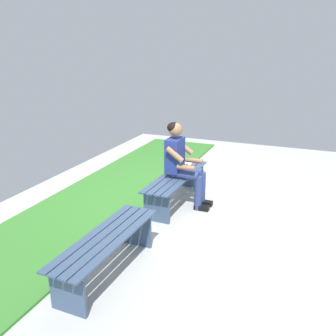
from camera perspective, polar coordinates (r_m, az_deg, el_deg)
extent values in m
cube|color=#B2B2AD|center=(4.56, 8.70, -12.19)|extent=(10.00, 7.00, 0.04)
cube|color=#387A2D|center=(5.36, -14.16, -7.23)|extent=(9.00, 1.54, 0.03)
cube|color=#384C6B|center=(5.56, -0.24, -1.00)|extent=(1.65, 0.13, 0.02)
cube|color=#384C6B|center=(5.52, 0.79, -1.15)|extent=(1.65, 0.13, 0.02)
cube|color=#384C6B|center=(5.48, 1.84, -1.30)|extent=(1.65, 0.13, 0.02)
cube|color=#384C6B|center=(5.45, 2.90, -1.46)|extent=(1.65, 0.13, 0.02)
cube|color=#384C6B|center=(6.20, 3.77, -1.15)|extent=(0.04, 0.38, 0.42)
cube|color=#384C6B|center=(4.99, -1.79, -6.14)|extent=(0.04, 0.38, 0.42)
cube|color=#384C6B|center=(3.94, -11.61, -10.02)|extent=(1.54, 0.13, 0.02)
cube|color=#384C6B|center=(3.88, -10.27, -10.37)|extent=(1.54, 0.13, 0.02)
cube|color=#384C6B|center=(3.83, -8.89, -10.73)|extent=(1.54, 0.13, 0.02)
cube|color=#384C6B|center=(3.78, -7.47, -11.09)|extent=(1.54, 0.13, 0.02)
cube|color=#384C6B|center=(4.45, -4.88, -9.43)|extent=(0.04, 0.38, 0.42)
cube|color=#384C6B|center=(3.54, -15.33, -18.18)|extent=(0.04, 0.38, 0.42)
cube|color=navy|center=(5.39, 1.07, 2.04)|extent=(0.34, 0.20, 0.50)
sphere|color=#936B4C|center=(5.29, 1.19, 5.98)|extent=(0.20, 0.20, 0.20)
ellipsoid|color=black|center=(5.29, 0.89, 6.32)|extent=(0.20, 0.19, 0.15)
cylinder|color=navy|center=(5.48, 3.34, -0.45)|extent=(0.13, 0.40, 0.13)
cylinder|color=navy|center=(5.32, 2.71, -1.03)|extent=(0.13, 0.40, 0.13)
cylinder|color=navy|center=(5.51, 5.26, -3.23)|extent=(0.11, 0.11, 0.51)
cube|color=black|center=(5.58, 5.79, -5.43)|extent=(0.10, 0.22, 0.07)
cylinder|color=navy|center=(5.35, 4.69, -3.89)|extent=(0.11, 0.11, 0.51)
cube|color=black|center=(5.42, 5.24, -6.15)|extent=(0.10, 0.22, 0.07)
cylinder|color=#936B4C|center=(5.53, 2.63, 3.22)|extent=(0.08, 0.28, 0.23)
cylinder|color=#936B4C|center=(5.50, 4.06, 1.16)|extent=(0.07, 0.26, 0.07)
cylinder|color=#936B4C|center=(5.15, 1.06, 2.08)|extent=(0.08, 0.28, 0.23)
cylinder|color=#936B4C|center=(5.18, 2.82, 0.07)|extent=(0.07, 0.26, 0.07)
sphere|color=#72B738|center=(5.79, 2.91, 0.27)|extent=(0.08, 0.08, 0.08)
cube|color=white|center=(6.13, 3.48, 1.05)|extent=(0.20, 0.15, 0.02)
cube|color=white|center=(5.95, 2.80, 0.51)|extent=(0.20, 0.15, 0.02)
cube|color=red|center=(6.04, 3.14, 0.71)|extent=(0.42, 0.17, 0.01)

